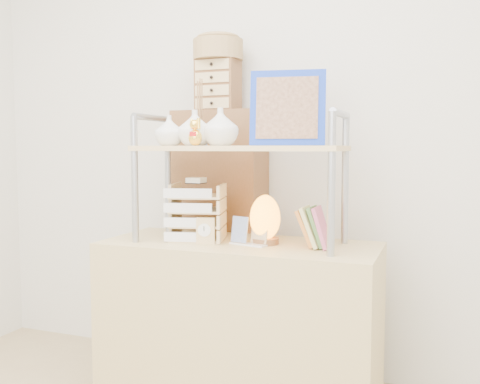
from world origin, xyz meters
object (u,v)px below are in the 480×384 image
Objects in this scene: desk at (239,326)px; salt_lamp at (265,219)px; letter_tray at (197,215)px; cabinet at (220,242)px.

salt_lamp is at bearing 5.83° from desk.
letter_tray is 0.32m from salt_lamp.
salt_lamp is (0.11, 0.01, 0.48)m from desk.
letter_tray reaches higher than salt_lamp.
desk is at bearing 0.24° from letter_tray.
letter_tray is 1.32× the size of salt_lamp.
cabinet is at bearing 96.72° from letter_tray.
letter_tray is at bearing -179.76° from desk.
desk is at bearing -55.87° from cabinet.
salt_lamp reaches higher than desk.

